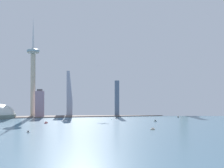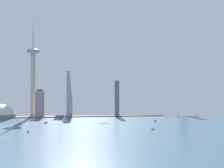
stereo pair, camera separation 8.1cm
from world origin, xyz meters
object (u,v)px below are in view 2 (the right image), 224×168
boat_2 (46,122)px  boat_6 (155,121)px  skyscraper_1 (184,102)px  boat_4 (116,118)px  boat_0 (64,121)px  skyscraper_0 (184,98)px  skyscraper_4 (69,93)px  boat_1 (153,129)px  skyscraper_2 (18,90)px  boat_5 (28,132)px  skyscraper_6 (61,97)px  observation_tower (33,68)px  boat_3 (178,117)px  airplane (98,67)px  skyscraper_5 (116,98)px  channel_buoy_0 (111,119)px  skyscraper_3 (40,104)px

boat_2 → boat_6: 276.63m
skyscraper_1 → boat_4: skyscraper_1 is taller
boat_0 → skyscraper_0: bearing=61.8°
skyscraper_4 → boat_1: 421.28m
skyscraper_2 → boat_5: skyscraper_2 is taller
boat_4 → boat_5: 346.44m
skyscraper_6 → boat_2: 259.92m
boat_2 → boat_6: size_ratio=1.23×
observation_tower → boat_3: bearing=-14.2°
boat_1 → boat_5: boat_1 is taller
skyscraper_4 → boat_3: size_ratio=19.68×
skyscraper_4 → boat_4: bearing=-44.7°
boat_2 → airplane: (156.09, 195.78, 152.52)m
boat_4 → boat_1: bearing=166.4°
boat_3 → airplane: (-227.50, 99.14, 152.63)m
observation_tower → skyscraper_4: 135.80m
boat_3 → boat_0: bearing=108.1°
observation_tower → boat_2: bearing=-78.1°
observation_tower → skyscraper_1: (500.61, 19.70, -107.83)m
boat_3 → skyscraper_6: bearing=74.0°
skyscraper_0 → skyscraper_1: (19.47, 45.21, -14.93)m
skyscraper_4 → boat_6: bearing=-47.9°
skyscraper_5 → channel_buoy_0: (-39.97, -130.25, -55.48)m
skyscraper_4 → boat_6: (208.05, -230.04, -70.92)m
skyscraper_5 → skyscraper_6: skyscraper_5 is taller
skyscraper_6 → boat_3: size_ratio=15.11×
boat_1 → boat_2: 276.70m
boat_0 → boat_1: bearing=-8.3°
skyscraper_0 → boat_3: 112.68m
boat_2 → skyscraper_6: bearing=8.7°
boat_1 → airplane: bearing=-92.7°
boat_0 → boat_4: boat_4 is taller
boat_6 → boat_0: bearing=-21.4°
skyscraper_2 → boat_4: (291.05, -197.00, -81.31)m
skyscraper_2 → skyscraper_5: skyscraper_2 is taller
skyscraper_3 → channel_buoy_0: skyscraper_3 is taller
skyscraper_5 → boat_0: (-168.81, -150.38, -55.13)m
boat_2 → boat_3: size_ratio=1.72×
skyscraper_6 → boat_6: 354.90m
observation_tower → skyscraper_6: (87.87, 45.21, -91.21)m
boat_0 → boat_4: size_ratio=1.36×
skyscraper_3 → boat_2: 183.52m
skyscraper_2 → skyscraper_4: skyscraper_2 is taller
boat_2 → boat_4: bearing=-46.0°
boat_6 → boat_2: bearing=-11.6°
skyscraper_2 → airplane: 278.16m
boat_4 → boat_6: 132.58m
boat_5 → boat_6: 345.33m
observation_tower → skyscraper_6: 134.48m
skyscraper_6 → channel_buoy_0: bearing=-55.9°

